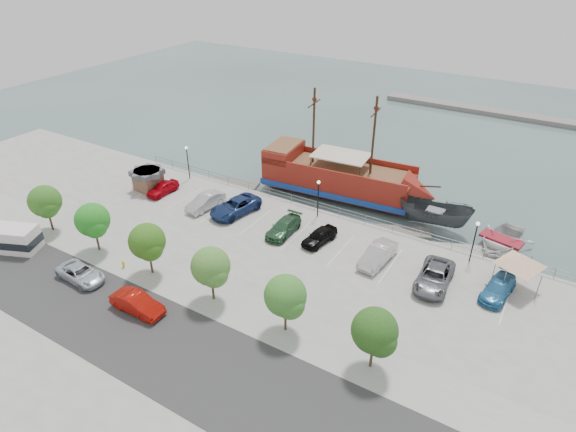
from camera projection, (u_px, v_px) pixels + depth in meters
The scene contains 35 objects.
ground at pixel (286, 254), 47.56m from camera, with size 160.00×160.00×0.00m, color #3E5250.
land_slab at pixel (122, 404), 31.86m from camera, with size 100.00×58.00×1.20m, color gray.
street at pixel (173, 349), 35.24m from camera, with size 100.00×8.00×0.04m, color #363636.
sidewalk at pixel (223, 303), 39.67m from camera, with size 100.00×4.00×0.05m, color gray.
seawall_railing at pixel (323, 207), 52.55m from camera, with size 50.00×0.06×1.00m.
far_shore at pixel (499, 113), 83.52m from camera, with size 40.00×3.00×0.80m, color gray.
pirate_ship at pixel (350, 180), 56.68m from camera, with size 21.04×7.38×13.14m.
patrol_boat at pixel (435, 216), 50.92m from camera, with size 2.90×7.72×2.99m, color #3C4144.
speedboat at pixel (501, 242), 47.99m from camera, with size 5.00×7.00×1.45m, color silver.
dock_west at pixel (230, 184), 60.42m from camera, with size 7.24×2.07×0.41m, color slate.
dock_mid at pixel (396, 232), 50.68m from camera, with size 6.95×1.99×0.40m, color slate.
dock_east at pixel (461, 250), 47.72m from camera, with size 6.43×1.84×0.37m, color gray.
shed at pixel (148, 179), 56.76m from camera, with size 3.20×3.20×2.47m.
canopy_tent at pixel (522, 255), 39.89m from camera, with size 5.91×5.91×3.77m.
street_van at pixel (80, 273), 42.05m from camera, with size 2.21×4.79×1.33m, color silver.
street_sedan at pixel (137, 303), 38.47m from camera, with size 1.65×4.73×1.56m, color #AB1008.
shuttle_bus at pixel (2, 238), 45.98m from camera, with size 7.32×4.91×2.43m.
fire_hydrant at pixel (123, 264), 43.68m from camera, with size 0.25×0.25×0.73m.
lamp_post_left at pixel (187, 157), 58.37m from camera, with size 0.36×0.36×4.28m.
lamp_post_mid at pixel (318, 192), 50.37m from camera, with size 0.36×0.36×4.28m.
lamp_post_right at pixel (475, 235), 43.25m from camera, with size 0.36×0.36×4.28m.
tree_a at pixel (45, 203), 47.67m from camera, with size 3.30×3.20×5.00m.
tree_b at pixel (93, 221), 44.55m from camera, with size 3.30×3.20×5.00m.
tree_c at pixel (148, 243), 41.44m from camera, with size 3.30×3.20×5.00m.
tree_d at pixel (212, 268), 38.33m from camera, with size 3.30×3.20×5.00m.
tree_e at pixel (287, 298), 35.21m from camera, with size 3.30×3.20×5.00m.
tree_f at pixel (376, 333), 32.10m from camera, with size 3.30×3.20×5.00m.
parked_car_a at pixel (163, 188), 56.05m from camera, with size 1.68×4.17×1.42m, color #B40410.
parked_car_b at pixel (205, 202), 53.05m from camera, with size 1.68×4.82×1.59m, color #BDBDBD.
parked_car_c at pixel (235, 207), 52.01m from camera, with size 2.77×6.01×1.67m, color navy.
parked_car_d at pixel (284, 227), 48.55m from camera, with size 2.02×4.97×1.44m, color #295333.
parked_car_e at pixel (319, 236), 47.12m from camera, with size 1.71×4.26×1.45m, color black.
parked_car_f at pixel (378, 255), 44.23m from camera, with size 1.77×5.07×1.67m, color beige.
parked_car_g at pixel (434, 277), 41.39m from camera, with size 2.69×5.83×1.62m, color slate.
parked_car_h at pixel (498, 289), 40.21m from camera, with size 1.96×4.82×1.40m, color teal.
Camera 1 is at (20.33, -33.41, 26.32)m, focal length 30.00 mm.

